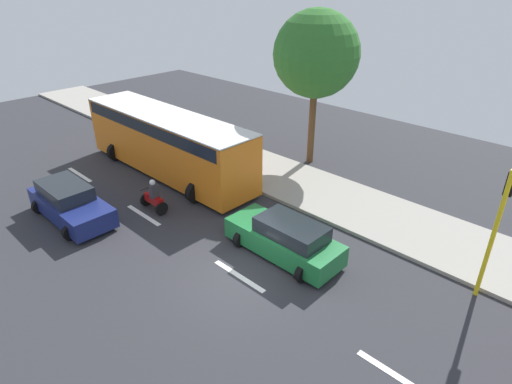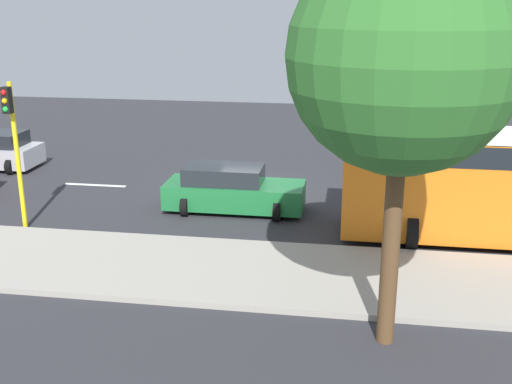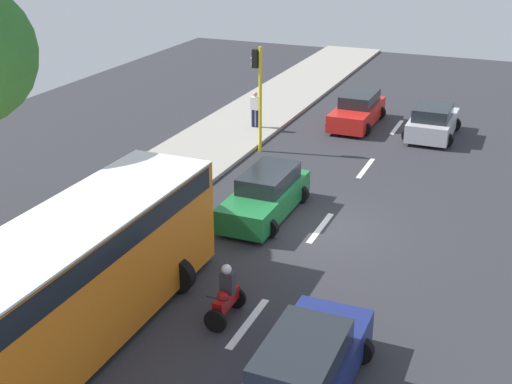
# 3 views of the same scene
# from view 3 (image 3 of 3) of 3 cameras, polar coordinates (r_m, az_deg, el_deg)

# --- Properties ---
(ground_plane) EXTENTS (40.00, 60.00, 0.10)m
(ground_plane) POSITION_cam_3_polar(r_m,az_deg,el_deg) (22.38, 5.45, -3.15)
(ground_plane) COLOR #2D2D33
(sidewalk) EXTENTS (4.00, 60.00, 0.15)m
(sidewalk) POSITION_cam_3_polar(r_m,az_deg,el_deg) (25.08, -9.94, -0.14)
(sidewalk) COLOR #9E998E
(sidewalk) RESTS_ON ground
(lane_stripe_far_north) EXTENTS (0.20, 2.40, 0.01)m
(lane_stripe_far_north) POSITION_cam_3_polar(r_m,az_deg,el_deg) (33.27, 11.80, 5.37)
(lane_stripe_far_north) COLOR white
(lane_stripe_far_north) RESTS_ON ground
(lane_stripe_north) EXTENTS (0.20, 2.40, 0.01)m
(lane_stripe_north) POSITION_cam_3_polar(r_m,az_deg,el_deg) (27.70, 9.25, 2.00)
(lane_stripe_north) COLOR white
(lane_stripe_north) RESTS_ON ground
(lane_stripe_mid) EXTENTS (0.20, 2.40, 0.01)m
(lane_stripe_mid) POSITION_cam_3_polar(r_m,az_deg,el_deg) (22.36, 5.46, -3.02)
(lane_stripe_mid) COLOR white
(lane_stripe_mid) RESTS_ON ground
(lane_stripe_south) EXTENTS (0.20, 2.40, 0.01)m
(lane_stripe_south) POSITION_cam_3_polar(r_m,az_deg,el_deg) (17.45, -0.67, -10.99)
(lane_stripe_south) COLOR white
(lane_stripe_south) RESTS_ON ground
(car_silver) EXTENTS (2.27, 3.84, 1.52)m
(car_silver) POSITION_cam_3_polar(r_m,az_deg,el_deg) (31.98, 14.67, 5.72)
(car_silver) COLOR #B7B7BC
(car_silver) RESTS_ON ground
(car_green) EXTENTS (2.13, 4.57, 1.52)m
(car_green) POSITION_cam_3_polar(r_m,az_deg,el_deg) (22.96, 0.82, -0.27)
(car_green) COLOR #1E7238
(car_green) RESTS_ON ground
(car_dark_blue) EXTENTS (2.23, 4.56, 1.52)m
(car_dark_blue) POSITION_cam_3_polar(r_m,az_deg,el_deg) (14.85, 4.18, -14.57)
(car_dark_blue) COLOR navy
(car_dark_blue) RESTS_ON ground
(car_red) EXTENTS (2.17, 4.48, 1.52)m
(car_red) POSITION_cam_3_polar(r_m,az_deg,el_deg) (33.16, 8.56, 6.82)
(car_red) COLOR red
(car_red) RESTS_ON ground
(city_bus) EXTENTS (3.20, 11.00, 3.16)m
(city_bus) POSITION_cam_3_polar(r_m,az_deg,el_deg) (16.04, -16.51, -7.61)
(city_bus) COLOR orange
(city_bus) RESTS_ON ground
(motorcycle) EXTENTS (0.60, 1.30, 1.53)m
(motorcycle) POSITION_cam_3_polar(r_m,az_deg,el_deg) (17.31, -2.55, -8.82)
(motorcycle) COLOR black
(motorcycle) RESTS_ON ground
(pedestrian_near_signal) EXTENTS (0.40, 0.24, 1.69)m
(pedestrian_near_signal) POSITION_cam_3_polar(r_m,az_deg,el_deg) (31.89, -0.08, 7.08)
(pedestrian_near_signal) COLOR #1E1E4C
(pedestrian_near_signal) RESTS_ON sidewalk
(traffic_light_corner) EXTENTS (0.49, 0.24, 4.50)m
(traffic_light_corner) POSITION_cam_3_polar(r_m,az_deg,el_deg) (28.52, 0.18, 9.06)
(traffic_light_corner) COLOR yellow
(traffic_light_corner) RESTS_ON ground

